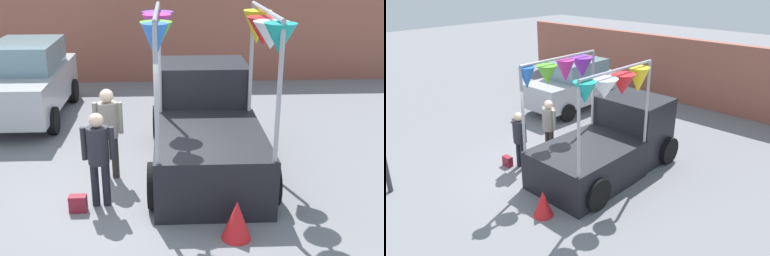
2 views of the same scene
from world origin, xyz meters
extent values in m
plane|color=slate|center=(0.00, 0.00, 0.00)|extent=(60.00, 60.00, 0.00)
cube|color=black|center=(1.13, 0.37, 0.50)|extent=(1.90, 2.60, 1.00)
cube|color=black|center=(1.13, 2.37, 0.90)|extent=(1.80, 1.40, 1.80)
cube|color=#8CB2C6|center=(1.13, 2.37, 1.35)|extent=(1.76, 1.37, 0.60)
cylinder|color=black|center=(0.18, 2.72, 0.38)|extent=(0.22, 0.76, 0.76)
cylinder|color=black|center=(2.08, 2.72, 0.38)|extent=(0.22, 0.76, 0.76)
cylinder|color=black|center=(0.18, -0.33, 0.38)|extent=(0.22, 0.76, 0.76)
cylinder|color=black|center=(2.08, -0.33, 0.38)|extent=(0.22, 0.76, 0.76)
cylinder|color=#A5A5AD|center=(0.26, 1.59, 2.03)|extent=(0.07, 0.07, 2.06)
cylinder|color=#A5A5AD|center=(2.00, 1.59, 2.03)|extent=(0.07, 0.07, 2.06)
cylinder|color=#A5A5AD|center=(0.26, -0.85, 2.03)|extent=(0.07, 0.07, 2.06)
cylinder|color=#A5A5AD|center=(2.00, -0.85, 2.03)|extent=(0.07, 0.07, 2.06)
cylinder|color=#A5A5AD|center=(0.26, 0.37, 3.06)|extent=(0.07, 2.44, 0.07)
cylinder|color=#A5A5AD|center=(2.00, 0.37, 3.06)|extent=(0.07, 2.44, 0.07)
cone|color=blue|center=(0.26, -0.68, 2.77)|extent=(0.39, 0.39, 0.50)
cone|color=teal|center=(2.00, -0.68, 2.80)|extent=(0.61, 0.61, 0.43)
cone|color=#66CC33|center=(0.26, -0.07, 2.73)|extent=(0.52, 0.52, 0.46)
cone|color=white|center=(2.00, -0.07, 2.74)|extent=(0.73, 0.73, 0.42)
cone|color=#D83399|center=(0.26, 0.54, 2.72)|extent=(0.67, 0.67, 0.56)
cone|color=red|center=(2.00, 0.54, 2.71)|extent=(0.56, 0.56, 0.46)
cone|color=purple|center=(0.26, 1.15, 2.69)|extent=(0.57, 0.57, 0.55)
cone|color=yellow|center=(2.00, 1.15, 2.69)|extent=(0.69, 0.69, 0.59)
cube|color=#B7B7BC|center=(-3.07, 4.37, 0.77)|extent=(1.70, 4.00, 0.90)
cube|color=#72939E|center=(-3.07, 4.52, 1.55)|extent=(1.50, 2.10, 0.66)
cylinder|color=black|center=(-3.92, 5.62, 0.32)|extent=(0.18, 0.64, 0.64)
cylinder|color=black|center=(-2.22, 5.62, 0.32)|extent=(0.18, 0.64, 0.64)
cylinder|color=black|center=(-2.22, 3.12, 0.32)|extent=(0.18, 0.64, 0.64)
cylinder|color=black|center=(-0.80, -0.25, 0.38)|extent=(0.13, 0.13, 0.76)
cylinder|color=black|center=(-0.62, -0.25, 0.38)|extent=(0.13, 0.13, 0.76)
cylinder|color=#26262D|center=(-0.71, -0.25, 1.07)|extent=(0.34, 0.34, 0.60)
sphere|color=beige|center=(-0.71, -0.25, 1.48)|extent=(0.23, 0.23, 0.23)
cylinder|color=#26262D|center=(-0.93, -0.25, 1.10)|extent=(0.09, 0.09, 0.54)
cylinder|color=#26262D|center=(-0.49, -0.25, 1.10)|extent=(0.09, 0.09, 0.54)
cylinder|color=#2D2823|center=(-0.75, 0.78, 0.41)|extent=(0.13, 0.13, 0.81)
cylinder|color=#2D2823|center=(-0.57, 0.78, 0.41)|extent=(0.13, 0.13, 0.81)
cylinder|color=gray|center=(-0.66, 0.78, 1.13)|extent=(0.34, 0.34, 0.64)
sphere|color=beige|center=(-0.66, 0.78, 1.57)|extent=(0.24, 0.24, 0.24)
cylinder|color=gray|center=(-0.88, 0.78, 1.16)|extent=(0.09, 0.09, 0.58)
cylinder|color=gray|center=(-0.44, 0.78, 1.16)|extent=(0.09, 0.09, 0.58)
cube|color=maroon|center=(-1.06, -0.45, 0.14)|extent=(0.28, 0.16, 0.28)
cube|color=#9E5947|center=(0.00, 7.89, 1.30)|extent=(18.00, 0.36, 2.60)
cone|color=red|center=(1.38, -1.33, 0.30)|extent=(0.56, 0.56, 0.60)
camera|label=1|loc=(0.46, -7.34, 3.95)|focal=45.00mm
camera|label=2|loc=(6.64, -5.85, 4.92)|focal=35.00mm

